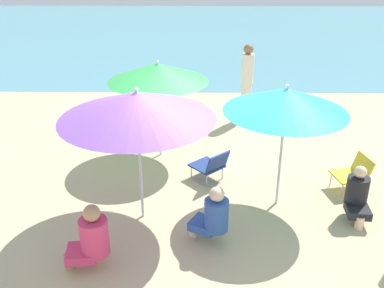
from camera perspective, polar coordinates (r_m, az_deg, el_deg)
name	(u,v)px	position (r m, az deg, el deg)	size (l,w,h in m)	color
ground_plane	(202,194)	(7.23, 1.27, -6.41)	(40.00, 40.00, 0.00)	#CCB789
sea_water	(200,33)	(19.64, 1.05, 14.15)	(40.00, 16.00, 0.01)	#5693A3
umbrella_teal	(286,100)	(6.37, 12.02, 5.56)	(1.78, 1.78, 1.94)	silver
umbrella_purple	(137,106)	(5.93, -7.11, 4.93)	(2.14, 2.14, 2.01)	silver
umbrella_green	(158,73)	(7.90, -4.41, 9.17)	(1.79, 1.79, 1.84)	silver
beach_chair_a	(354,172)	(7.63, 20.13, -3.43)	(0.61, 0.57, 0.59)	gold
beach_chair_b	(154,116)	(9.59, -4.89, 3.67)	(0.62, 0.63, 0.56)	white
beach_chair_c	(211,164)	(7.46, 2.47, -2.65)	(0.72, 0.73, 0.58)	navy
person_a	(247,81)	(9.95, 7.07, 8.04)	(0.27, 0.27, 1.70)	silver
person_b	(358,195)	(6.89, 20.55, -6.12)	(0.34, 0.56, 0.83)	black
person_c	(213,215)	(5.96, 2.71, -9.16)	(0.56, 0.48, 0.88)	#2D519E
person_d	(91,238)	(5.66, -12.91, -11.74)	(0.57, 0.39, 0.92)	#DB3866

